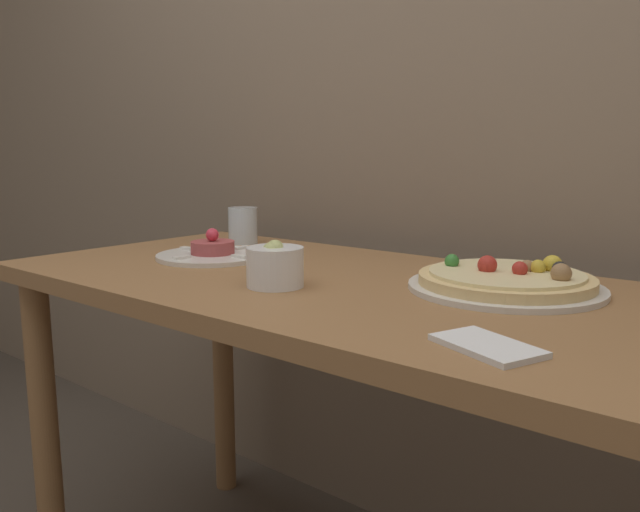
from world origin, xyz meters
TOP-DOWN VIEW (x-y plane):
  - back_wall at (0.00, 0.79)m, footprint 8.00×0.05m
  - dining_table at (0.00, 0.33)m, footprint 1.38×0.67m
  - pizza_plate at (0.29, 0.44)m, footprint 0.34×0.34m
  - tartare_plate at (-0.36, 0.34)m, footprint 0.25×0.25m
  - small_bowl at (-0.05, 0.21)m, footprint 0.10×0.10m
  - drinking_glass at (-0.47, 0.54)m, footprint 0.08×0.08m
  - napkin at (0.40, 0.11)m, footprint 0.15×0.12m

SIDE VIEW (x-z plane):
  - dining_table at x=0.00m, z-range 0.27..1.05m
  - napkin at x=0.40m, z-range 0.77..0.78m
  - tartare_plate at x=-0.36m, z-range 0.75..0.82m
  - pizza_plate at x=0.29m, z-range 0.76..0.82m
  - small_bowl at x=-0.05m, z-range 0.77..0.85m
  - drinking_glass at x=-0.47m, z-range 0.77..0.87m
  - back_wall at x=0.00m, z-range 0.00..2.60m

